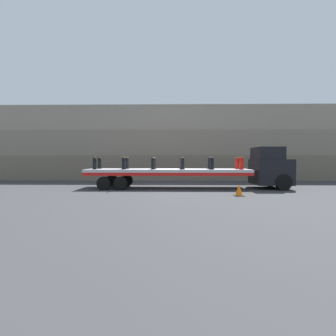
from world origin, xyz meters
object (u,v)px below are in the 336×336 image
(truck_cab, at_px, (271,168))
(fire_hydrant_black_far_4, at_px, (210,163))
(flatbed_trailer, at_px, (161,172))
(fire_hydrant_black_far_3, at_px, (182,163))
(fire_hydrant_black_near_3, at_px, (182,163))
(fire_hydrant_black_near_1, at_px, (124,163))
(fire_hydrant_black_far_1, at_px, (127,163))
(fire_hydrant_black_far_0, at_px, (99,163))
(traffic_cone, at_px, (239,190))
(fire_hydrant_black_near_2, at_px, (153,163))
(fire_hydrant_red_far_5, at_px, (237,163))
(fire_hydrant_black_near_0, at_px, (95,163))
(fire_hydrant_black_near_4, at_px, (212,163))
(fire_hydrant_red_near_5, at_px, (242,163))
(fire_hydrant_black_far_2, at_px, (154,163))

(truck_cab, distance_m, fire_hydrant_black_far_4, 4.05)
(flatbed_trailer, height_order, fire_hydrant_black_far_3, fire_hydrant_black_far_3)
(fire_hydrant_black_near_3, distance_m, fire_hydrant_black_far_4, 2.21)
(flatbed_trailer, height_order, fire_hydrant_black_near_1, fire_hydrant_black_near_1)
(truck_cab, relative_size, fire_hydrant_black_far_1, 3.41)
(fire_hydrant_black_far_0, bearing_deg, flatbed_trailer, -7.47)
(fire_hydrant_black_near_1, xyz_separation_m, fire_hydrant_black_far_4, (5.71, 1.12, 0.00))
(fire_hydrant_black_near_1, xyz_separation_m, fire_hydrant_black_far_3, (3.80, 1.12, 0.00))
(fire_hydrant_black_near_1, distance_m, traffic_cone, 7.48)
(fire_hydrant_black_near_2, bearing_deg, fire_hydrant_red_far_5, 11.09)
(traffic_cone, bearing_deg, fire_hydrant_black_far_1, 147.91)
(fire_hydrant_black_near_0, xyz_separation_m, fire_hydrant_black_near_3, (5.71, 0.00, 0.00))
(fire_hydrant_black_near_0, distance_m, traffic_cone, 9.22)
(fire_hydrant_black_near_0, bearing_deg, traffic_cone, -19.70)
(fire_hydrant_black_far_0, bearing_deg, fire_hydrant_black_far_3, 0.00)
(fire_hydrant_black_near_4, bearing_deg, fire_hydrant_black_near_2, 180.00)
(fire_hydrant_black_near_0, height_order, fire_hydrant_black_near_3, same)
(fire_hydrant_black_near_2, bearing_deg, fire_hydrant_black_near_1, 180.00)
(fire_hydrant_black_far_1, distance_m, fire_hydrant_black_far_3, 3.80)
(fire_hydrant_black_near_2, bearing_deg, traffic_cone, -32.73)
(fire_hydrant_black_near_0, bearing_deg, fire_hydrant_red_near_5, 0.00)
(fire_hydrant_black_near_2, height_order, fire_hydrant_red_far_5, same)
(fire_hydrant_black_near_3, height_order, fire_hydrant_red_near_5, same)
(fire_hydrant_black_near_2, xyz_separation_m, fire_hydrant_black_far_4, (3.80, 1.12, 0.00))
(fire_hydrant_black_far_4, height_order, fire_hydrant_red_near_5, same)
(fire_hydrant_black_far_2, height_order, fire_hydrant_black_far_4, same)
(fire_hydrant_black_near_0, height_order, fire_hydrant_black_near_1, same)
(fire_hydrant_black_near_0, height_order, fire_hydrant_black_near_4, same)
(truck_cab, xyz_separation_m, fire_hydrant_black_near_4, (-4.00, -0.56, 0.30))
(fire_hydrant_black_far_0, xyz_separation_m, fire_hydrant_black_near_2, (3.80, -1.12, 0.00))
(fire_hydrant_black_far_3, relative_size, fire_hydrant_red_near_5, 1.00)
(fire_hydrant_black_near_1, relative_size, fire_hydrant_black_near_2, 1.00)
(fire_hydrant_black_far_4, distance_m, fire_hydrant_red_near_5, 2.21)
(flatbed_trailer, xyz_separation_m, fire_hydrant_black_near_1, (-2.37, -0.56, 0.59))
(fire_hydrant_black_near_0, bearing_deg, fire_hydrant_black_far_0, 90.00)
(fire_hydrant_red_near_5, height_order, fire_hydrant_red_far_5, same)
(flatbed_trailer, bearing_deg, fire_hydrant_red_far_5, 6.09)
(fire_hydrant_black_near_0, height_order, fire_hydrant_black_near_2, same)
(fire_hydrant_black_far_0, distance_m, fire_hydrant_black_near_2, 3.97)
(truck_cab, height_order, fire_hydrant_black_near_2, truck_cab)
(truck_cab, bearing_deg, fire_hydrant_red_far_5, 165.09)
(fire_hydrant_black_far_0, bearing_deg, fire_hydrant_black_near_3, -11.09)
(fire_hydrant_black_far_2, bearing_deg, fire_hydrant_black_far_4, 0.00)
(fire_hydrant_black_far_1, distance_m, fire_hydrant_black_near_4, 5.81)
(fire_hydrant_black_near_2, distance_m, fire_hydrant_black_far_2, 1.12)
(flatbed_trailer, height_order, fire_hydrant_red_near_5, fire_hydrant_red_near_5)
(fire_hydrant_black_near_2, xyz_separation_m, fire_hydrant_black_far_3, (1.90, 1.12, 0.00))
(fire_hydrant_black_far_4, bearing_deg, fire_hydrant_black_near_4, -90.00)
(flatbed_trailer, xyz_separation_m, fire_hydrant_black_far_0, (-4.27, 0.56, 0.59))
(fire_hydrant_red_far_5, distance_m, traffic_cone, 4.50)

